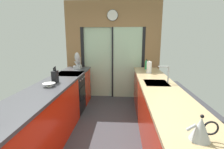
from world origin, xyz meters
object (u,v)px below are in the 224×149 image
object	(u,v)px
oven_range	(70,93)
stand_mixer	(77,62)
mixing_bowl_far	(49,85)
soap_bottle	(146,65)
kettle	(201,129)
knife_block	(55,77)
paper_towel_roll	(149,67)

from	to	relation	value
oven_range	stand_mixer	distance (m)	0.91
oven_range	stand_mixer	bearing A→B (deg)	88.41
mixing_bowl_far	soap_bottle	distance (m)	2.48
mixing_bowl_far	soap_bottle	size ratio (longest dim) A/B	0.79
oven_range	kettle	size ratio (longest dim) A/B	3.83
kettle	soap_bottle	distance (m)	3.08
oven_range	knife_block	xyz separation A→B (m)	(0.02, -0.81, 0.57)
mixing_bowl_far	soap_bottle	world-z (taller)	soap_bottle
oven_range	soap_bottle	distance (m)	2.00
knife_block	kettle	world-z (taller)	knife_block
stand_mixer	mixing_bowl_far	bearing A→B (deg)	-90.00
soap_bottle	paper_towel_roll	world-z (taller)	paper_towel_roll
kettle	oven_range	bearing A→B (deg)	126.66
oven_range	soap_bottle	xyz separation A→B (m)	(1.80, 0.66, 0.57)
stand_mixer	knife_block	bearing A→B (deg)	-90.00
stand_mixer	soap_bottle	world-z (taller)	stand_mixer
stand_mixer	kettle	bearing A→B (deg)	-59.95
soap_bottle	paper_towel_roll	xyz separation A→B (m)	(-0.00, -0.48, 0.02)
soap_bottle	paper_towel_roll	distance (m)	0.48
stand_mixer	oven_range	bearing A→B (deg)	-91.59
soap_bottle	mixing_bowl_far	bearing A→B (deg)	-135.79
mixing_bowl_far	kettle	world-z (taller)	kettle
knife_block	kettle	xyz separation A→B (m)	(1.78, -1.60, -0.02)
kettle	soap_bottle	size ratio (longest dim) A/B	0.95
knife_block	stand_mixer	bearing A→B (deg)	90.00
oven_range	paper_towel_roll	world-z (taller)	paper_towel_roll
stand_mixer	kettle	xyz separation A→B (m)	(1.78, -3.08, -0.07)
mixing_bowl_far	paper_towel_roll	size ratio (longest dim) A/B	0.71
soap_bottle	knife_block	bearing A→B (deg)	-140.36
knife_block	stand_mixer	xyz separation A→B (m)	(-0.00, 1.48, 0.05)
kettle	paper_towel_roll	xyz separation A→B (m)	(-0.00, 2.60, 0.03)
oven_range	mixing_bowl_far	world-z (taller)	mixing_bowl_far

